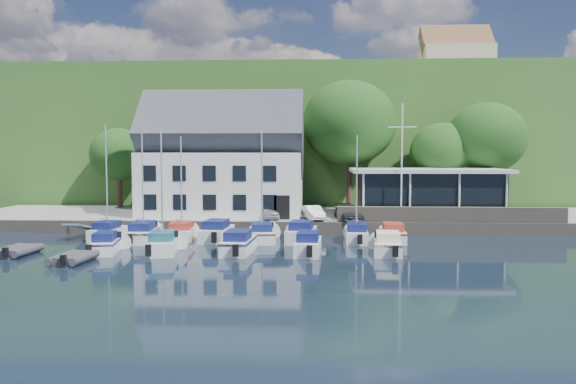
% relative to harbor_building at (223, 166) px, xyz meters
% --- Properties ---
extents(ground, '(180.00, 180.00, 0.00)m').
position_rel_harbor_building_xyz_m(ground, '(7.00, -16.50, -5.35)').
color(ground, black).
rests_on(ground, ground).
extents(quay, '(60.00, 13.00, 1.00)m').
position_rel_harbor_building_xyz_m(quay, '(7.00, 1.00, -4.85)').
color(quay, gray).
rests_on(quay, ground).
extents(quay_face, '(60.00, 0.30, 1.00)m').
position_rel_harbor_building_xyz_m(quay_face, '(7.00, -5.50, -4.85)').
color(quay_face, '#665D51').
rests_on(quay_face, ground).
extents(hillside, '(160.00, 75.00, 16.00)m').
position_rel_harbor_building_xyz_m(hillside, '(7.00, 45.50, 2.65)').
color(hillside, '#2E5A21').
rests_on(hillside, ground).
extents(field_patch, '(50.00, 30.00, 0.30)m').
position_rel_harbor_building_xyz_m(field_patch, '(15.00, 53.50, 10.80)').
color(field_patch, olive).
rests_on(field_patch, hillside).
extents(farmhouse, '(10.40, 7.00, 8.20)m').
position_rel_harbor_building_xyz_m(farmhouse, '(29.00, 35.50, 14.75)').
color(farmhouse, '#C0AD92').
rests_on(farmhouse, hillside).
extents(harbor_building, '(14.40, 8.20, 8.70)m').
position_rel_harbor_building_xyz_m(harbor_building, '(0.00, 0.00, 0.00)').
color(harbor_building, silver).
rests_on(harbor_building, quay).
extents(club_pavilion, '(13.20, 7.20, 4.10)m').
position_rel_harbor_building_xyz_m(club_pavilion, '(18.00, -0.50, -2.30)').
color(club_pavilion, black).
rests_on(club_pavilion, quay).
extents(seawall, '(18.00, 0.50, 1.20)m').
position_rel_harbor_building_xyz_m(seawall, '(19.00, -5.10, -3.75)').
color(seawall, '#665D51').
rests_on(seawall, quay).
extents(gangway, '(1.20, 6.00, 1.40)m').
position_rel_harbor_building_xyz_m(gangway, '(-9.50, -7.50, -5.35)').
color(gangway, silver).
rests_on(gangway, ground).
extents(car_silver, '(2.11, 3.64, 1.16)m').
position_rel_harbor_building_xyz_m(car_silver, '(4.40, -3.44, -3.77)').
color(car_silver, '#BAB9BF').
rests_on(car_silver, quay).
extents(car_white, '(2.11, 3.68, 1.15)m').
position_rel_harbor_building_xyz_m(car_white, '(8.08, -3.94, -3.78)').
color(car_white, silver).
rests_on(car_white, quay).
extents(car_dgrey, '(2.54, 4.50, 1.23)m').
position_rel_harbor_building_xyz_m(car_dgrey, '(11.00, -3.86, -3.74)').
color(car_dgrey, '#2D2D32').
rests_on(car_dgrey, quay).
extents(car_blue, '(2.38, 4.13, 1.33)m').
position_rel_harbor_building_xyz_m(car_blue, '(12.77, -2.99, -3.69)').
color(car_blue, '#304D94').
rests_on(car_blue, quay).
extents(flagpole, '(2.26, 0.20, 9.43)m').
position_rel_harbor_building_xyz_m(flagpole, '(15.18, -4.41, 0.37)').
color(flagpole, silver).
rests_on(flagpole, quay).
extents(tree_0, '(5.84, 5.84, 7.98)m').
position_rel_harbor_building_xyz_m(tree_0, '(-11.52, 5.88, -0.36)').
color(tree_0, '#16330F').
rests_on(tree_0, quay).
extents(tree_1, '(6.47, 6.47, 8.84)m').
position_rel_harbor_building_xyz_m(tree_1, '(-3.51, 6.11, 0.07)').
color(tree_1, '#16330F').
rests_on(tree_1, quay).
extents(tree_2, '(7.61, 7.61, 10.40)m').
position_rel_harbor_building_xyz_m(tree_2, '(2.94, 4.93, 0.85)').
color(tree_2, '#16330F').
rests_on(tree_2, quay).
extents(tree_3, '(9.21, 9.21, 12.59)m').
position_rel_harbor_building_xyz_m(tree_3, '(11.57, 5.64, 1.95)').
color(tree_3, '#16330F').
rests_on(tree_3, quay).
extents(tree_4, '(6.16, 6.16, 8.42)m').
position_rel_harbor_building_xyz_m(tree_4, '(20.45, 4.99, -0.14)').
color(tree_4, '#16330F').
rests_on(tree_4, quay).
extents(tree_5, '(7.54, 7.54, 10.31)m').
position_rel_harbor_building_xyz_m(tree_5, '(24.60, 4.76, 0.80)').
color(tree_5, '#16330F').
rests_on(tree_5, quay).
extents(boat_r1_0, '(2.29, 5.30, 8.35)m').
position_rel_harbor_building_xyz_m(boat_r1_0, '(-7.38, -8.67, -1.18)').
color(boat_r1_0, silver).
rests_on(boat_r1_0, ground).
extents(boat_r1_1, '(2.33, 6.79, 8.87)m').
position_rel_harbor_building_xyz_m(boat_r1_1, '(-4.41, -9.44, -0.92)').
color(boat_r1_1, silver).
rests_on(boat_r1_1, ground).
extents(boat_r1_2, '(2.29, 5.35, 8.37)m').
position_rel_harbor_building_xyz_m(boat_r1_2, '(-1.72, -8.74, -1.17)').
color(boat_r1_2, silver).
rests_on(boat_r1_2, ground).
extents(boat_r1_3, '(2.47, 6.09, 1.57)m').
position_rel_harbor_building_xyz_m(boat_r1_3, '(0.97, -9.02, -4.57)').
color(boat_r1_3, silver).
rests_on(boat_r1_3, ground).
extents(boat_r1_4, '(2.73, 6.41, 8.37)m').
position_rel_harbor_building_xyz_m(boat_r1_4, '(4.32, -9.02, -1.17)').
color(boat_r1_4, silver).
rests_on(boat_r1_4, ground).
extents(boat_r1_5, '(2.73, 5.85, 1.55)m').
position_rel_harbor_building_xyz_m(boat_r1_5, '(7.22, -9.20, -4.58)').
color(boat_r1_5, silver).
rests_on(boat_r1_5, ground).
extents(boat_r1_6, '(1.92, 6.30, 8.45)m').
position_rel_harbor_building_xyz_m(boat_r1_6, '(11.26, -8.83, -1.13)').
color(boat_r1_6, silver).
rests_on(boat_r1_6, ground).
extents(boat_r1_7, '(2.01, 5.30, 1.40)m').
position_rel_harbor_building_xyz_m(boat_r1_7, '(13.89, -8.92, -4.65)').
color(boat_r1_7, silver).
rests_on(boat_r1_7, ground).
extents(boat_r2_0, '(2.49, 5.44, 1.38)m').
position_rel_harbor_building_xyz_m(boat_r2_0, '(-5.36, -14.36, -4.66)').
color(boat_r2_0, silver).
rests_on(boat_r2_0, ground).
extents(boat_r2_1, '(2.75, 5.60, 8.93)m').
position_rel_harbor_building_xyz_m(boat_r2_1, '(-1.62, -14.41, -0.88)').
color(boat_r2_1, silver).
rests_on(boat_r2_1, ground).
extents(boat_r2_2, '(2.25, 6.13, 1.50)m').
position_rel_harbor_building_xyz_m(boat_r2_2, '(3.26, -14.01, -4.60)').
color(boat_r2_2, silver).
rests_on(boat_r2_2, ground).
extents(boat_r2_3, '(2.01, 5.56, 1.48)m').
position_rel_harbor_building_xyz_m(boat_r2_3, '(7.77, -14.24, -4.61)').
color(boat_r2_3, silver).
rests_on(boat_r2_3, ground).
extents(boat_r2_4, '(2.41, 5.90, 1.42)m').
position_rel_harbor_building_xyz_m(boat_r2_4, '(12.89, -13.76, -4.64)').
color(boat_r2_4, silver).
rests_on(boat_r2_4, ground).
extents(dinghy_0, '(2.15, 3.37, 0.76)m').
position_rel_harbor_building_xyz_m(dinghy_0, '(-10.65, -15.56, -4.97)').
color(dinghy_0, '#343438').
rests_on(dinghy_0, ground).
extents(dinghy_1, '(2.15, 3.35, 0.75)m').
position_rel_harbor_building_xyz_m(dinghy_1, '(-6.06, -17.81, -4.97)').
color(dinghy_1, '#343438').
rests_on(dinghy_1, ground).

